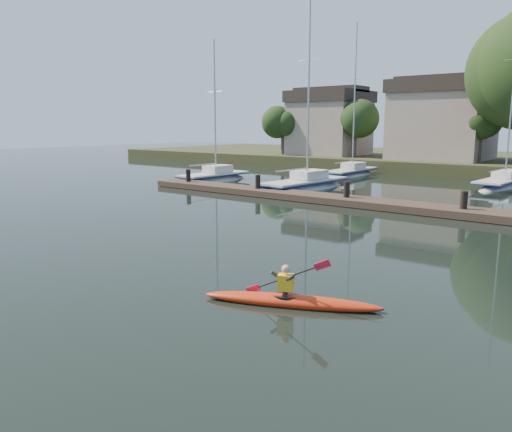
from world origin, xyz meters
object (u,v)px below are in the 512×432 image
Objects in this scene: sailboat_1 at (305,192)px; sailboat_6 at (503,189)px; dock at (400,206)px; sailboat_0 at (214,183)px; kayak at (290,298)px; sailboat_5 at (351,178)px.

sailboat_6 reaches higher than sailboat_1.
sailboat_0 is (-16.19, 3.83, -0.39)m from dock.
dock is 2.40× the size of sailboat_1.
sailboat_0 is at bearing 112.49° from kayak.
sailboat_0 is (-19.42, 18.21, -0.35)m from kayak.
dock is at bearing -54.98° from sailboat_5.
dock is (-3.24, 14.38, 0.04)m from kayak.
sailboat_0 reaches higher than dock.
dock is 17.01m from sailboat_5.
kayak is 28.13m from sailboat_6.
sailboat_1 reaches higher than sailboat_0.
sailboat_6 is at bearing 48.75° from sailboat_1.
kayak is at bearing -65.72° from sailboat_5.
dock is at bearing -93.22° from sailboat_6.
dock is 2.96× the size of sailboat_0.
sailboat_6 reaches higher than dock.
sailboat_0 is 0.81× the size of sailboat_1.
sailboat_0 is at bearing -147.11° from sailboat_6.
dock is at bearing -21.66° from sailboat_1.
sailboat_5 is at bearing 125.86° from dock.
kayak is 0.36× the size of sailboat_0.
kayak is at bearing -41.45° from sailboat_0.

